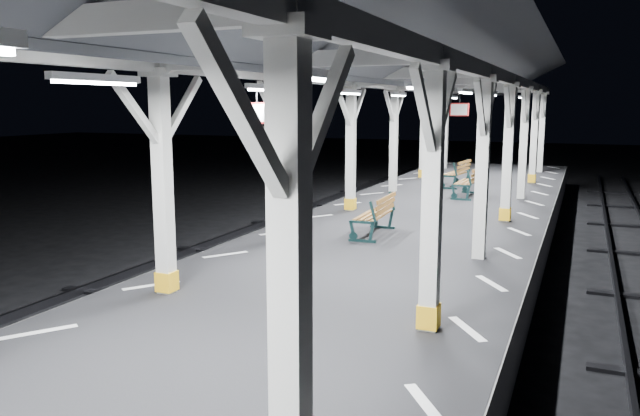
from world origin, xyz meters
The scene contains 7 objects.
platform centered at (0.00, 0.00, 0.50)m, with size 6.00×50.00×1.00m, color black.
hazard_stripes_left centered at (-2.45, 0.00, 1.00)m, with size 1.00×48.00×0.01m, color silver.
hazard_stripes_right centered at (2.45, 0.00, 1.00)m, with size 1.00×48.00×0.01m, color silver.
canopy centered at (0.00, -0.02, 4.56)m, with size 5.40×49.00×4.65m.
bench_mid centered at (-0.36, 7.22, 1.47)m, with size 0.67×1.64×0.88m.
bench_far centered at (0.52, 13.74, 1.48)m, with size 0.66×1.69×0.91m.
bench_extra centered at (-0.27, 16.04, 1.48)m, with size 0.78×1.73×0.91m.
Camera 1 is at (3.67, -5.46, 3.82)m, focal length 35.00 mm.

